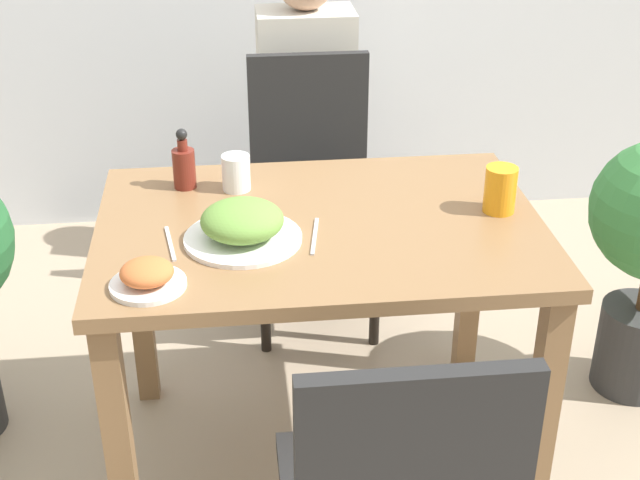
% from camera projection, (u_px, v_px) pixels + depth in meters
% --- Properties ---
extents(ground_plane, '(16.00, 16.00, 0.00)m').
position_uv_depth(ground_plane, '(320.00, 454.00, 2.51)').
color(ground_plane, tan).
extents(dining_table, '(1.08, 0.76, 0.74)m').
position_uv_depth(dining_table, '(320.00, 262.00, 2.21)').
color(dining_table, olive).
rests_on(dining_table, ground_plane).
extents(chair_far, '(0.42, 0.42, 0.89)m').
position_uv_depth(chair_far, '(312.00, 177.00, 2.96)').
color(chair_far, black).
rests_on(chair_far, ground_plane).
extents(food_plate, '(0.28, 0.28, 0.09)m').
position_uv_depth(food_plate, '(242.00, 224.00, 2.05)').
color(food_plate, white).
rests_on(food_plate, dining_table).
extents(side_plate, '(0.16, 0.16, 0.06)m').
position_uv_depth(side_plate, '(147.00, 276.00, 1.88)').
color(side_plate, white).
rests_on(side_plate, dining_table).
extents(drink_cup, '(0.07, 0.07, 0.09)m').
position_uv_depth(drink_cup, '(236.00, 173.00, 2.30)').
color(drink_cup, white).
rests_on(drink_cup, dining_table).
extents(juice_glass, '(0.08, 0.08, 0.12)m').
position_uv_depth(juice_glass, '(500.00, 189.00, 2.19)').
color(juice_glass, orange).
rests_on(juice_glass, dining_table).
extents(sauce_bottle, '(0.06, 0.06, 0.16)m').
position_uv_depth(sauce_bottle, '(184.00, 165.00, 2.31)').
color(sauce_bottle, maroon).
rests_on(sauce_bottle, dining_table).
extents(fork_utensil, '(0.03, 0.17, 0.00)m').
position_uv_depth(fork_utensil, '(170.00, 243.00, 2.06)').
color(fork_utensil, silver).
rests_on(fork_utensil, dining_table).
extents(spoon_utensil, '(0.04, 0.18, 0.00)m').
position_uv_depth(spoon_utensil, '(315.00, 236.00, 2.09)').
color(spoon_utensil, silver).
rests_on(spoon_utensil, dining_table).
extents(person_figure, '(0.34, 0.22, 1.17)m').
position_uv_depth(person_figure, '(306.00, 117.00, 3.24)').
color(person_figure, '#2D3347').
rests_on(person_figure, ground_plane).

